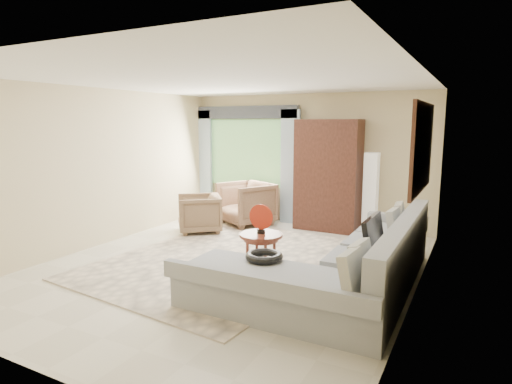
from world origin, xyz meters
The scene contains 17 objects.
ground centered at (0.00, 0.00, 0.00)m, with size 6.00×6.00×0.00m, color silver.
area_rug centered at (-0.20, 0.23, 0.01)m, with size 3.00×4.00×0.02m, color #F5DFC1.
sectional_sofa centered at (1.78, -0.18, 0.28)m, with size 2.30×3.46×0.90m.
tv_screen centered at (2.05, -0.10, 0.72)m, with size 0.06×0.74×0.48m, color black.
garden_hose centered at (1.00, -0.88, 0.55)m, with size 0.43×0.43×0.09m, color black.
coffee_table centered at (0.57, -0.11, 0.30)m, with size 0.58×0.58×0.58m.
red_disc centered at (0.57, -0.11, 0.81)m, with size 0.34×0.34×0.03m, color #A52210.
armchair_left centered at (-1.50, 1.40, 0.36)m, with size 0.76×0.78×0.71m, color brown.
armchair_right centered at (-1.02, 2.34, 0.43)m, with size 0.92×0.95×0.86m, color #91704F.
potted_plant centered at (-1.95, 2.67, 0.25)m, with size 0.45×0.39×0.50m, color #999999.
armoire centered at (0.55, 2.72, 1.05)m, with size 1.20×0.55×2.10m, color black.
floor_lamp centered at (1.35, 2.78, 0.75)m, with size 0.24×0.24×1.50m, color silver.
window centered at (-1.35, 2.97, 1.40)m, with size 1.80×0.04×1.40m, color #669E59.
curtain_left centered at (-2.40, 2.88, 1.15)m, with size 0.40×0.08×2.30m, color #9EB7CC.
curtain_right centered at (-0.30, 2.88, 1.15)m, with size 0.40×0.08×2.30m, color #9EB7CC.
valance centered at (-1.35, 2.90, 2.25)m, with size 2.40×0.12×0.26m, color #1E232D.
wall_mirror centered at (2.46, 0.35, 1.75)m, with size 0.05×1.70×1.05m.
Camera 1 is at (3.08, -5.04, 2.05)m, focal length 30.00 mm.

